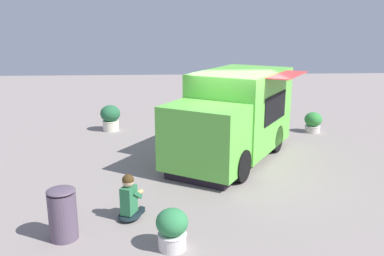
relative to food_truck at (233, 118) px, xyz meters
name	(u,v)px	position (x,y,z in m)	size (l,w,h in m)	color
ground_plane	(234,163)	(0.03, 0.51, -1.16)	(40.00, 40.00, 0.00)	gray
food_truck	(233,118)	(0.00, 0.00, 0.00)	(4.36, 5.04, 2.45)	#63C544
person_customer	(130,200)	(2.62, 3.63, -0.78)	(0.61, 0.79, 0.94)	black
planter_flowering_near	(110,117)	(3.92, -3.26, -0.66)	(0.71, 0.71, 0.93)	beige
planter_flowering_far	(313,122)	(-3.28, -2.59, -0.78)	(0.61, 0.61, 0.73)	beige
planter_flowering_side	(172,228)	(1.80, 4.79, -0.78)	(0.56, 0.56, 0.73)	silver
trash_bin	(63,213)	(3.74, 4.34, -0.66)	(0.51, 0.51, 0.98)	#59495D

